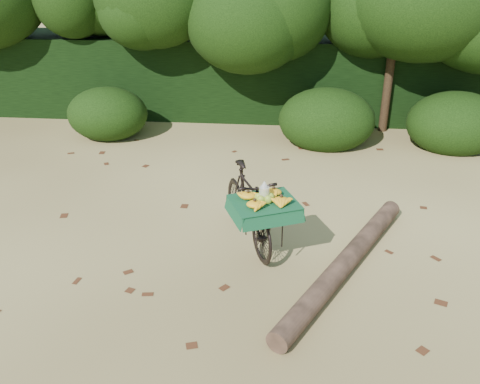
{
  "coord_description": "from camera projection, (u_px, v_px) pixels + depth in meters",
  "views": [
    {
      "loc": [
        0.68,
        -5.58,
        3.6
      ],
      "look_at": [
        0.16,
        0.05,
        0.88
      ],
      "focal_mm": 38.0,
      "sensor_mm": 36.0,
      "label": 1
    }
  ],
  "objects": [
    {
      "name": "ground",
      "position": [
        228.0,
        254.0,
        6.62
      ],
      "size": [
        80.0,
        80.0,
        0.0
      ],
      "primitive_type": "plane",
      "color": "tan",
      "rests_on": "ground"
    },
    {
      "name": "fallen_log",
      "position": [
        346.0,
        262.0,
        6.23
      ],
      "size": [
        1.83,
        3.12,
        0.25
      ],
      "primitive_type": "cylinder",
      "rotation": [
        1.57,
        0.0,
        -0.49
      ],
      "color": "brown",
      "rests_on": "ground"
    },
    {
      "name": "leaf_litter",
      "position": [
        233.0,
        229.0,
        7.21
      ],
      "size": [
        7.0,
        7.3,
        0.01
      ],
      "primitive_type": null,
      "color": "#482513",
      "rests_on": "ground"
    },
    {
      "name": "hedge_backdrop",
      "position": [
        258.0,
        76.0,
        11.89
      ],
      "size": [
        26.0,
        1.8,
        1.8
      ],
      "primitive_type": "cube",
      "color": "black",
      "rests_on": "ground"
    },
    {
      "name": "bush_clumps",
      "position": [
        276.0,
        121.0,
        10.25
      ],
      "size": [
        8.8,
        1.7,
        0.9
      ],
      "primitive_type": null,
      "color": "black",
      "rests_on": "ground"
    },
    {
      "name": "tree_row",
      "position": [
        226.0,
        32.0,
        10.75
      ],
      "size": [
        14.5,
        2.0,
        4.0
      ],
      "primitive_type": null,
      "color": "black",
      "rests_on": "ground"
    },
    {
      "name": "vendor_bicycle",
      "position": [
        248.0,
        206.0,
        6.67
      ],
      "size": [
        1.29,
        1.9,
        1.07
      ],
      "rotation": [
        0.0,
        0.0,
        0.41
      ],
      "color": "black",
      "rests_on": "ground"
    }
  ]
}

